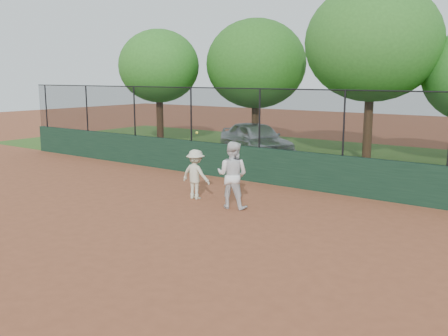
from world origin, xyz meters
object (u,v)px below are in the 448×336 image
Objects in this scene: player_second at (232,175)px; player_main at (196,174)px; parked_car at (256,139)px; tree_1 at (256,64)px; tree_0 at (159,66)px; tree_2 at (372,43)px.

player_second is 1.50m from player_main.
tree_1 is at bearing 63.68° from parked_car.
parked_car is 8.27m from player_main.
tree_2 reaches higher than tree_0.
tree_0 is at bearing 138.54° from player_main.
tree_1 is at bearing 113.24° from player_main.
parked_car is 9.08m from player_second.
parked_car is at bearing -56.11° from tree_1.
player_main is (2.86, -7.76, -0.05)m from parked_car.
tree_1 is at bearing 170.99° from tree_2.
parked_car is at bearing 0.62° from tree_0.
player_main reaches higher than parked_car.
tree_0 is (-8.71, 7.70, 3.34)m from player_main.
player_second is 0.31× the size of tree_0.
player_second is at bearing -92.88° from tree_2.
tree_2 is at bearing -9.01° from tree_1.
player_main is 12.09m from tree_0.
tree_2 reaches higher than player_main.
tree_2 is (10.64, 1.06, 0.82)m from tree_0.
tree_2 reaches higher than parked_car.
tree_2 reaches higher than tree_1.
tree_0 is at bearing -155.94° from tree_1.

